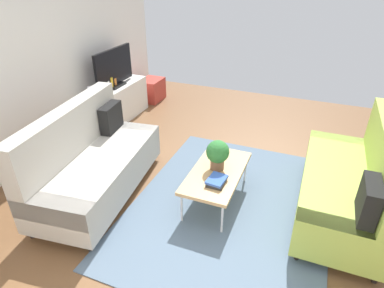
# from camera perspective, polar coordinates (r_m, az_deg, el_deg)

# --- Properties ---
(ground_plane) EXTENTS (7.68, 7.68, 0.00)m
(ground_plane) POSITION_cam_1_polar(r_m,az_deg,el_deg) (4.00, 5.46, -9.93)
(ground_plane) COLOR brown
(wall_far) EXTENTS (6.40, 0.12, 2.90)m
(wall_far) POSITION_cam_1_polar(r_m,az_deg,el_deg) (4.81, -28.30, 13.06)
(wall_far) COLOR white
(wall_far) RESTS_ON ground_plane
(area_rug) EXTENTS (2.90, 2.20, 0.01)m
(area_rug) POSITION_cam_1_polar(r_m,az_deg,el_deg) (3.93, 6.75, -10.70)
(area_rug) COLOR slate
(area_rug) RESTS_ON ground_plane
(couch_beige) EXTENTS (1.99, 1.06, 1.10)m
(couch_beige) POSITION_cam_1_polar(r_m,az_deg,el_deg) (4.06, -16.92, -2.98)
(couch_beige) COLOR #B2ADA3
(couch_beige) RESTS_ON ground_plane
(couch_green) EXTENTS (1.90, 0.84, 1.10)m
(couch_green) POSITION_cam_1_polar(r_m,az_deg,el_deg) (3.92, 26.07, -6.18)
(couch_green) COLOR #A3BC4C
(couch_green) RESTS_ON ground_plane
(coffee_table) EXTENTS (1.10, 0.56, 0.42)m
(coffee_table) POSITION_cam_1_polar(r_m,az_deg,el_deg) (3.78, 4.37, -5.07)
(coffee_table) COLOR tan
(coffee_table) RESTS_ON ground_plane
(tv_console) EXTENTS (1.40, 0.44, 0.64)m
(tv_console) POSITION_cam_1_polar(r_m,az_deg,el_deg) (6.00, -12.98, 6.98)
(tv_console) COLOR silver
(tv_console) RESTS_ON ground_plane
(tv) EXTENTS (1.00, 0.20, 0.64)m
(tv) POSITION_cam_1_polar(r_m,az_deg,el_deg) (5.78, -13.52, 12.75)
(tv) COLOR black
(tv) RESTS_ON tv_console
(storage_trunk) EXTENTS (0.52, 0.40, 0.44)m
(storage_trunk) POSITION_cam_1_polar(r_m,az_deg,el_deg) (6.85, -7.08, 9.43)
(storage_trunk) COLOR #B2382D
(storage_trunk) RESTS_ON ground_plane
(potted_plant) EXTENTS (0.27, 0.27, 0.36)m
(potted_plant) POSITION_cam_1_polar(r_m,az_deg,el_deg) (3.70, 4.52, -1.67)
(potted_plant) COLOR brown
(potted_plant) RESTS_ON coffee_table
(table_book_0) EXTENTS (0.24, 0.19, 0.03)m
(table_book_0) POSITION_cam_1_polar(r_m,az_deg,el_deg) (3.56, 4.34, -6.64)
(table_book_0) COLOR #262626
(table_book_0) RESTS_ON coffee_table
(table_book_1) EXTENTS (0.26, 0.20, 0.03)m
(table_book_1) POSITION_cam_1_polar(r_m,az_deg,el_deg) (3.54, 4.36, -6.23)
(table_book_1) COLOR #3359B2
(table_book_1) RESTS_ON table_book_0
(vase_0) EXTENTS (0.11, 0.11, 0.17)m
(vase_0) POSITION_cam_1_polar(r_m,az_deg,el_deg) (5.46, -17.27, 8.73)
(vase_0) COLOR silver
(vase_0) RESTS_ON tv_console
(vase_1) EXTENTS (0.11, 0.11, 0.15)m
(vase_1) POSITION_cam_1_polar(r_m,az_deg,el_deg) (5.59, -16.17, 9.27)
(vase_1) COLOR #B24C4C
(vase_1) RESTS_ON tv_console
(bottle_0) EXTENTS (0.04, 0.04, 0.17)m
(bottle_0) POSITION_cam_1_polar(r_m,az_deg,el_deg) (5.65, -14.44, 9.84)
(bottle_0) COLOR silver
(bottle_0) RESTS_ON tv_console
(bottle_1) EXTENTS (0.05, 0.05, 0.20)m
(bottle_1) POSITION_cam_1_polar(r_m,az_deg,el_deg) (5.72, -13.93, 10.31)
(bottle_1) COLOR gold
(bottle_1) RESTS_ON tv_console
(bottle_2) EXTENTS (0.05, 0.05, 0.16)m
(bottle_2) POSITION_cam_1_polar(r_m,az_deg,el_deg) (5.81, -13.32, 10.41)
(bottle_2) COLOR orange
(bottle_2) RESTS_ON tv_console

